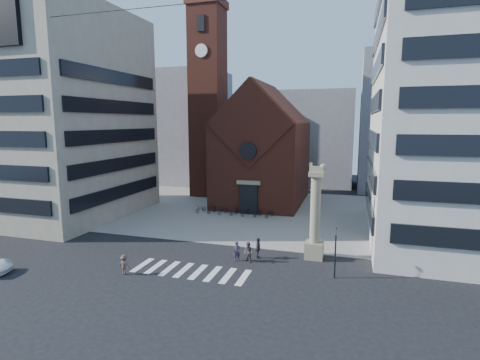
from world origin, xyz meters
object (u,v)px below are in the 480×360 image
(lion_column, at_px, (315,221))
(traffic_light, at_px, (335,250))
(pedestrian_2, at_px, (258,248))
(pedestrian_1, at_px, (248,252))
(scooter_0, at_px, (201,209))
(pedestrian_0, at_px, (237,251))

(lion_column, bearing_deg, traffic_light, -63.54)
(lion_column, height_order, pedestrian_2, lion_column)
(lion_column, relative_size, pedestrian_1, 4.79)
(scooter_0, bearing_deg, traffic_light, -22.73)
(pedestrian_2, distance_m, scooter_0, 18.55)
(lion_column, xyz_separation_m, pedestrian_0, (-6.50, -2.67, -2.58))
(pedestrian_0, height_order, scooter_0, pedestrian_0)
(traffic_light, bearing_deg, pedestrian_0, 171.10)
(pedestrian_0, relative_size, scooter_0, 0.89)
(pedestrian_2, bearing_deg, scooter_0, 28.12)
(pedestrian_0, xyz_separation_m, scooter_0, (-9.96, 15.53, -0.31))
(lion_column, distance_m, pedestrian_0, 7.49)
(pedestrian_2, xyz_separation_m, scooter_0, (-11.63, 14.44, -0.39))
(pedestrian_0, bearing_deg, pedestrian_2, 13.12)
(pedestrian_0, distance_m, pedestrian_1, 1.08)
(scooter_0, bearing_deg, pedestrian_0, -37.64)
(lion_column, xyz_separation_m, scooter_0, (-16.46, 12.86, -2.89))
(traffic_light, distance_m, pedestrian_0, 8.71)
(pedestrian_2, bearing_deg, lion_column, -82.61)
(lion_column, xyz_separation_m, pedestrian_1, (-5.43, -2.73, -2.55))
(lion_column, relative_size, scooter_0, 4.43)
(traffic_light, height_order, pedestrian_0, traffic_light)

